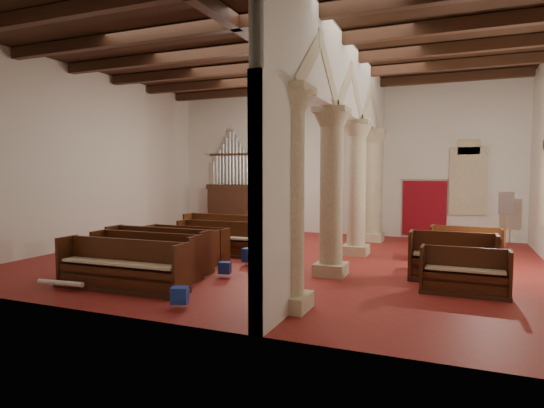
{
  "coord_description": "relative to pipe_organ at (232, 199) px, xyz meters",
  "views": [
    {
      "loc": [
        4.62,
        -12.24,
        2.53
      ],
      "look_at": [
        -0.57,
        0.5,
        1.56
      ],
      "focal_mm": 30.0,
      "sensor_mm": 36.0,
      "label": 1
    }
  ],
  "objects": [
    {
      "name": "aisle_pew_0",
      "position": [
        9.31,
        -7.65,
        -1.05
      ],
      "size": [
        1.75,
        0.66,
        0.96
      ],
      "rotation": [
        0.0,
        0.0,
        -0.01
      ],
      "color": "#391F12",
      "rests_on": "floor"
    },
    {
      "name": "nave_pew_3",
      "position": [
        1.94,
        -7.24,
        -1.05
      ],
      "size": [
        2.51,
        0.66,
        0.97
      ],
      "rotation": [
        0.0,
        0.0,
        0.0
      ],
      "color": "#391F12",
      "rests_on": "floor"
    },
    {
      "name": "processional_banner",
      "position": [
        10.62,
        -1.35,
        -0.62
      ],
      "size": [
        0.46,
        0.59,
        2.04
      ],
      "rotation": [
        0.0,
        0.0,
        -0.19
      ],
      "color": "#391F12",
      "rests_on": "floor"
    },
    {
      "name": "ceiling",
      "position": [
        4.5,
        -5.5,
        4.63
      ],
      "size": [
        14.0,
        14.0,
        0.0
      ],
      "primitive_type": "plane",
      "rotation": [
        3.14,
        0.0,
        0.0
      ],
      "color": "#331F11",
      "rests_on": "wall_back"
    },
    {
      "name": "arcade",
      "position": [
        6.3,
        -5.5,
        2.19
      ],
      "size": [
        0.9,
        11.9,
        6.0
      ],
      "color": "beige",
      "rests_on": "floor"
    },
    {
      "name": "tube_heater_a",
      "position": [
        1.31,
        -10.59,
        -1.21
      ],
      "size": [
        1.13,
        0.23,
        0.11
      ],
      "primitive_type": "cylinder",
      "rotation": [
        0.0,
        1.57,
        0.1
      ],
      "color": "silver",
      "rests_on": "floor"
    },
    {
      "name": "aisle_pew_2",
      "position": [
        9.35,
        -5.53,
        -1.05
      ],
      "size": [
        1.6,
        0.67,
        0.95
      ],
      "rotation": [
        0.0,
        0.0,
        0.02
      ],
      "color": "#391F12",
      "rests_on": "floor"
    },
    {
      "name": "floor",
      "position": [
        4.5,
        -5.5,
        -1.37
      ],
      "size": [
        14.0,
        14.0,
        0.0
      ],
      "primitive_type": "plane",
      "color": "maroon",
      "rests_on": "ground"
    },
    {
      "name": "wall_back",
      "position": [
        4.5,
        0.5,
        1.63
      ],
      "size": [
        14.0,
        0.02,
        6.0
      ],
      "primitive_type": "cube",
      "color": "silver",
      "rests_on": "floor"
    },
    {
      "name": "tube_heater_b",
      "position": [
        2.74,
        -8.48,
        -1.21
      ],
      "size": [
        0.89,
        0.22,
        0.09
      ],
      "primitive_type": "cylinder",
      "rotation": [
        0.0,
        1.57,
        0.15
      ],
      "color": "silver",
      "rests_on": "floor"
    },
    {
      "name": "hymnal_box_c",
      "position": [
        3.97,
        -6.69,
        -1.09
      ],
      "size": [
        0.43,
        0.37,
        0.37
      ],
      "primitive_type": "cube",
      "rotation": [
        0.0,
        0.0,
        -0.23
      ],
      "color": "navy",
      "rests_on": "floor"
    },
    {
      "name": "wall_front",
      "position": [
        4.5,
        -11.5,
        1.63
      ],
      "size": [
        14.0,
        0.02,
        6.0
      ],
      "primitive_type": "cube",
      "color": "silver",
      "rests_on": "floor"
    },
    {
      "name": "nave_pew_0",
      "position": [
        2.47,
        -10.03,
        -1.02
      ],
      "size": [
        3.09,
        0.78,
        1.08
      ],
      "rotation": [
        0.0,
        0.0,
        0.02
      ],
      "color": "#391F12",
      "rests_on": "floor"
    },
    {
      "name": "nave_pew_6",
      "position": [
        2.12,
        -4.34,
        -1.01
      ],
      "size": [
        3.33,
        0.86,
        1.1
      ],
      "rotation": [
        0.0,
        0.0,
        -0.04
      ],
      "color": "#391F12",
      "rests_on": "floor"
    },
    {
      "name": "nave_pew_4",
      "position": [
        1.86,
        -6.52,
        -1.06
      ],
      "size": [
        2.6,
        0.69,
        0.95
      ],
      "rotation": [
        0.0,
        0.0,
        -0.02
      ],
      "color": "#391F12",
      "rests_on": "floor"
    },
    {
      "name": "aisle_pew_1",
      "position": [
        9.07,
        -6.55,
        -0.98
      ],
      "size": [
        1.93,
        0.77,
        1.14
      ],
      "rotation": [
        0.0,
        0.0,
        0.01
      ],
      "color": "#391F12",
      "rests_on": "floor"
    },
    {
      "name": "ceiling_beams",
      "position": [
        4.5,
        -5.5,
        4.45
      ],
      "size": [
        13.8,
        11.8,
        0.3
      ],
      "primitive_type": null,
      "color": "#391F12",
      "rests_on": "wall_back"
    },
    {
      "name": "nave_pew_2",
      "position": [
        2.04,
        -8.15,
        -1.01
      ],
      "size": [
        2.94,
        0.76,
        1.1
      ],
      "rotation": [
        0.0,
        0.0,
        -0.01
      ],
      "color": "#391F12",
      "rests_on": "floor"
    },
    {
      "name": "lectern",
      "position": [
        1.41,
        -0.01,
        -0.84
      ],
      "size": [
        0.57,
        0.59,
        1.28
      ],
      "rotation": [
        0.0,
        0.0,
        -0.17
      ],
      "color": "#3A1F12",
      "rests_on": "floor"
    },
    {
      "name": "aisle_pew_3",
      "position": [
        9.39,
        -4.38,
        -1.02
      ],
      "size": [
        1.87,
        0.8,
        1.04
      ],
      "rotation": [
        0.0,
        0.0,
        -0.06
      ],
      "color": "#391F12",
      "rests_on": "floor"
    },
    {
      "name": "dossal_curtain",
      "position": [
        8.0,
        0.42,
        -0.21
      ],
      "size": [
        1.8,
        0.07,
        2.17
      ],
      "color": "maroon",
      "rests_on": "floor"
    },
    {
      "name": "pipe_organ",
      "position": [
        0.0,
        0.0,
        0.0
      ],
      "size": [
        2.1,
        0.85,
        4.4
      ],
      "color": "#391F12",
      "rests_on": "floor"
    },
    {
      "name": "hymnal_box_b",
      "position": [
        4.01,
        -8.2,
        -1.13
      ],
      "size": [
        0.32,
        0.28,
        0.28
      ],
      "primitive_type": "cube",
      "rotation": [
        0.0,
        0.0,
        0.21
      ],
      "color": "navy",
      "rests_on": "floor"
    },
    {
      "name": "wall_left",
      "position": [
        -2.5,
        -5.5,
        1.63
      ],
      "size": [
        0.02,
        12.0,
        6.0
      ],
      "primitive_type": "cube",
      "color": "silver",
      "rests_on": "floor"
    },
    {
      "name": "nave_pew_1",
      "position": [
        2.26,
        -8.95,
        -1.01
      ],
      "size": [
        2.81,
        0.78,
        1.08
      ],
      "rotation": [
        0.0,
        0.0,
        0.02
      ],
      "color": "#391F12",
      "rests_on": "floor"
    },
    {
      "name": "hymnal_box_a",
      "position": [
        4.41,
        -10.72,
        -1.12
      ],
      "size": [
        0.37,
        0.33,
        0.3
      ],
      "primitive_type": "cube",
      "rotation": [
        0.0,
        0.0,
        0.32
      ],
      "color": "#16409A",
      "rests_on": "floor"
    },
    {
      "name": "window_back",
      "position": [
        9.5,
        0.48,
        0.83
      ],
      "size": [
        1.0,
        0.03,
        2.2
      ],
      "primitive_type": "cube",
      "color": "#367A62",
      "rests_on": "wall_back"
    },
    {
      "name": "nave_pew_5",
      "position": [
        2.45,
        -5.66,
        -1.03
      ],
      "size": [
        2.64,
        0.75,
        1.04
      ],
      "rotation": [
        0.0,
        0.0,
        0.02
      ],
      "color": "#391F12",
      "rests_on": "floor"
    }
  ]
}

